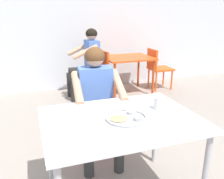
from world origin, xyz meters
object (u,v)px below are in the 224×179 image
object	(u,v)px
chair_foreground	(93,108)
chair_red_right	(157,66)
thali_tray	(126,117)
drinking_cup	(158,103)
table_foreground	(121,126)
patron_background	(87,58)
diner_foreground	(97,96)
table_background_red	(128,61)
chair_red_left	(97,70)

from	to	relation	value
chair_foreground	chair_red_right	distance (m)	2.52
thali_tray	drinking_cup	xyz separation A→B (m)	(0.32, 0.09, 0.04)
table_foreground	patron_background	world-z (taller)	patron_background
drinking_cup	patron_background	bearing A→B (deg)	89.56
diner_foreground	chair_red_right	xyz separation A→B (m)	(1.82, 1.98, -0.23)
table_background_red	table_foreground	bearing A→B (deg)	-114.01
patron_background	chair_red_right	bearing A→B (deg)	1.56
diner_foreground	drinking_cup	bearing A→B (deg)	-59.63
chair_red_left	chair_foreground	bearing A→B (deg)	-107.24
thali_tray	chair_red_right	bearing A→B (deg)	56.23
thali_tray	table_background_red	bearing A→B (deg)	66.82
thali_tray	chair_red_right	xyz separation A→B (m)	(1.79, 2.68, -0.28)
chair_red_left	diner_foreground	bearing A→B (deg)	-105.82
table_foreground	table_background_red	world-z (taller)	table_foreground
thali_tray	patron_background	distance (m)	2.66
chair_red_left	patron_background	size ratio (longest dim) A/B	0.67
table_background_red	patron_background	size ratio (longest dim) A/B	0.71
diner_foreground	chair_red_left	distance (m)	2.05
chair_foreground	patron_background	size ratio (longest dim) A/B	0.66
chair_red_right	patron_background	world-z (taller)	patron_background
patron_background	thali_tray	bearing A→B (deg)	-97.39
patron_background	table_foreground	bearing A→B (deg)	-98.16
thali_tray	chair_red_left	size ratio (longest dim) A/B	0.38
chair_foreground	table_background_red	distance (m)	2.08
thali_tray	table_foreground	bearing A→B (deg)	135.44
chair_foreground	chair_red_left	bearing A→B (deg)	72.76
thali_tray	drinking_cup	distance (m)	0.34
thali_tray	patron_background	world-z (taller)	patron_background
chair_red_left	chair_red_right	world-z (taller)	chair_red_left
table_background_red	chair_red_right	xyz separation A→B (m)	(0.66, 0.03, -0.15)
table_foreground	drinking_cup	world-z (taller)	drinking_cup
table_background_red	chair_red_left	bearing A→B (deg)	178.68
drinking_cup	patron_background	size ratio (longest dim) A/B	0.08
table_foreground	chair_red_left	xyz separation A→B (m)	(0.56, 2.62, -0.17)
chair_foreground	table_background_red	size ratio (longest dim) A/B	0.93
table_background_red	chair_red_right	distance (m)	0.68
diner_foreground	chair_red_left	bearing A→B (deg)	74.18
table_foreground	drinking_cup	bearing A→B (deg)	9.33
table_foreground	chair_red_right	world-z (taller)	chair_red_right
table_foreground	table_background_red	xyz separation A→B (m)	(1.16, 2.61, -0.05)
drinking_cup	chair_foreground	xyz separation A→B (m)	(-0.34, 0.83, -0.32)
table_foreground	chair_red_left	world-z (taller)	chair_red_left
drinking_cup	patron_background	world-z (taller)	patron_background
thali_tray	table_background_red	size ratio (longest dim) A/B	0.36
table_background_red	chair_red_right	world-z (taller)	chair_red_right
patron_background	chair_red_left	bearing A→B (deg)	5.71
thali_tray	chair_red_left	distance (m)	2.72
chair_red_right	thali_tray	bearing A→B (deg)	-123.77
chair_foreground	chair_red_left	xyz separation A→B (m)	(0.54, 1.74, 0.03)
diner_foreground	table_background_red	bearing A→B (deg)	59.19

